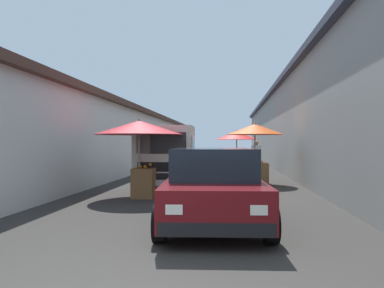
% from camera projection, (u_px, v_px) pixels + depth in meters
% --- Properties ---
extents(ground, '(90.00, 90.00, 0.00)m').
position_uv_depth(ground, '(207.00, 177.00, 16.43)').
color(ground, '#33302D').
extents(building_left_whitewash, '(49.80, 7.50, 3.44)m').
position_uv_depth(building_left_whitewash, '(77.00, 140.00, 19.41)').
color(building_left_whitewash, silver).
rests_on(building_left_whitewash, ground).
extents(building_right_concrete, '(49.80, 7.50, 4.81)m').
position_uv_depth(building_right_concrete, '(353.00, 126.00, 17.92)').
color(building_right_concrete, gray).
rests_on(building_right_concrete, ground).
extents(fruit_stall_far_right, '(2.21, 2.21, 2.28)m').
position_uv_depth(fruit_stall_far_right, '(236.00, 141.00, 19.13)').
color(fruit_stall_far_right, '#9E9EA3').
rests_on(fruit_stall_far_right, ground).
extents(fruit_stall_mid_lane, '(2.17, 2.17, 2.36)m').
position_uv_depth(fruit_stall_mid_lane, '(256.00, 139.00, 13.68)').
color(fruit_stall_mid_lane, '#9E9EA3').
rests_on(fruit_stall_mid_lane, ground).
extents(fruit_stall_near_right, '(2.57, 2.57, 2.28)m').
position_uv_depth(fruit_stall_near_right, '(140.00, 136.00, 10.34)').
color(fruit_stall_near_right, '#9E9EA3').
rests_on(fruit_stall_near_right, ground).
extents(hatchback_car, '(4.01, 2.13, 1.45)m').
position_uv_depth(hatchback_car, '(213.00, 185.00, 6.93)').
color(hatchback_car, '#600F14').
rests_on(hatchback_car, ground).
extents(delivery_truck, '(4.96, 2.07, 2.08)m').
position_uv_depth(delivery_truck, '(168.00, 159.00, 11.88)').
color(delivery_truck, black).
rests_on(delivery_truck, ground).
extents(vendor_by_crates, '(0.37, 0.58, 1.56)m').
position_uv_depth(vendor_by_crates, '(156.00, 155.00, 20.14)').
color(vendor_by_crates, '#665B4C').
rests_on(vendor_by_crates, ground).
extents(vendor_in_shade, '(0.46, 0.53, 1.68)m').
position_uv_depth(vendor_in_shade, '(256.00, 154.00, 18.27)').
color(vendor_in_shade, navy).
rests_on(vendor_in_shade, ground).
extents(parked_scooter, '(1.69, 0.35, 1.14)m').
position_uv_depth(parked_scooter, '(144.00, 169.00, 15.40)').
color(parked_scooter, black).
rests_on(parked_scooter, ground).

